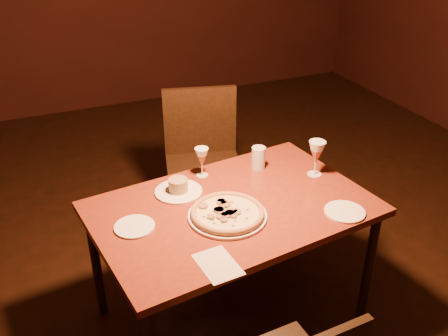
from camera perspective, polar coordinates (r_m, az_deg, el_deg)
name	(u,v)px	position (r m, az deg, el deg)	size (l,w,h in m)	color
dining_table	(232,216)	(2.40, 0.97, -5.53)	(1.39, 0.98, 0.69)	brown
chair_far	(203,158)	(3.12, -2.41, 1.15)	(0.56, 0.56, 0.95)	black
pizza_plate	(227,213)	(2.27, 0.40, -5.18)	(0.36, 0.36, 0.04)	white
ramekin_saucer	(178,188)	(2.46, -5.24, -2.33)	(0.23, 0.23, 0.07)	white
wine_glass_far	(202,162)	(2.57, -2.55, 0.67)	(0.07, 0.07, 0.16)	#A35544
wine_glass_right	(316,158)	(2.62, 10.47, 1.09)	(0.09, 0.09, 0.19)	#A35544
water_tumbler	(258,158)	(2.66, 3.96, 1.16)	(0.07, 0.07, 0.12)	silver
side_plate_left	(134,227)	(2.25, -10.20, -6.62)	(0.18, 0.18, 0.01)	white
side_plate_near	(345,212)	(2.38, 13.63, -4.89)	(0.19, 0.19, 0.01)	white
menu_card	(218,264)	(2.02, -0.71, -10.97)	(0.14, 0.21, 0.00)	beige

